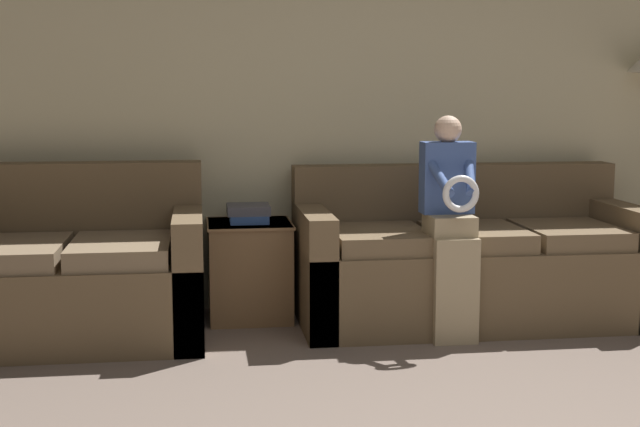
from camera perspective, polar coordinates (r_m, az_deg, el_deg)
wall_back at (r=5.70m, az=3.79°, el=6.92°), size 6.85×0.06×2.55m
couch_main at (r=5.42m, az=9.41°, el=-3.22°), size 2.03×0.90×0.91m
couch_side at (r=5.16m, az=-15.55°, el=-3.95°), size 1.45×0.96×0.95m
child_left_seated at (r=4.95m, az=8.37°, el=-0.27°), size 0.29×0.37×1.23m
side_shelf at (r=5.40m, az=-4.52°, el=-3.56°), size 0.51×0.50×0.59m
book_stack at (r=5.35m, az=-4.60°, el=0.02°), size 0.25×0.26×0.10m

